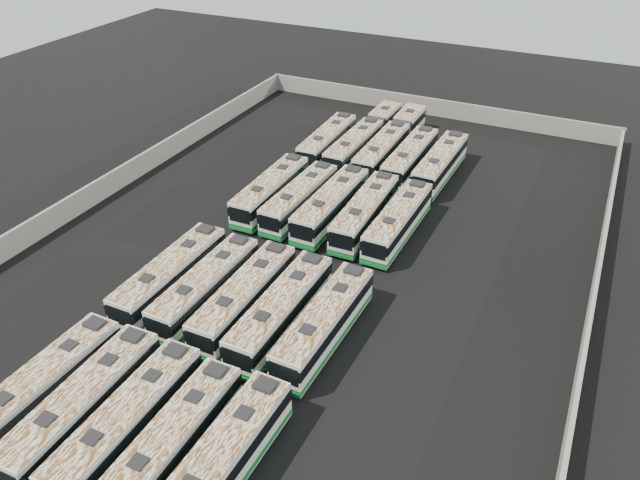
{
  "coord_description": "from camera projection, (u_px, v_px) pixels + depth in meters",
  "views": [
    {
      "loc": [
        19.85,
        -37.91,
        29.45
      ],
      "look_at": [
        1.09,
        1.26,
        1.6
      ],
      "focal_mm": 35.0,
      "sensor_mm": 36.0,
      "label": 1
    }
  ],
  "objects": [
    {
      "name": "bus_front_right",
      "position": [
        171.0,
        444.0,
        34.11
      ],
      "size": [
        2.46,
        11.22,
        3.16
      ],
      "rotation": [
        0.0,
        0.0,
        0.01
      ],
      "color": "beige",
      "rests_on": "ground"
    },
    {
      "name": "bus_midfront_center",
      "position": [
        245.0,
        297.0,
        45.04
      ],
      "size": [
        2.5,
        11.48,
        3.23
      ],
      "rotation": [
        0.0,
        0.0,
        0.01
      ],
      "color": "beige",
      "rests_on": "ground"
    },
    {
      "name": "bus_midfront_left",
      "position": [
        206.0,
        287.0,
        46.15
      ],
      "size": [
        2.49,
        11.28,
        3.17
      ],
      "rotation": [
        0.0,
        0.0,
        -0.01
      ],
      "color": "beige",
      "rests_on": "ground"
    },
    {
      "name": "bus_midback_right",
      "position": [
        365.0,
        212.0,
        55.33
      ],
      "size": [
        2.7,
        11.53,
        3.23
      ],
      "rotation": [
        0.0,
        0.0,
        0.02
      ],
      "color": "beige",
      "rests_on": "ground"
    },
    {
      "name": "bus_midfront_far_right",
      "position": [
        324.0,
        324.0,
        42.6
      ],
      "size": [
        2.65,
        11.47,
        3.22
      ],
      "rotation": [
        0.0,
        0.0,
        -0.02
      ],
      "color": "beige",
      "rests_on": "ground"
    },
    {
      "name": "bus_midback_left",
      "position": [
        300.0,
        198.0,
        57.58
      ],
      "size": [
        2.64,
        11.19,
        3.14
      ],
      "rotation": [
        0.0,
        0.0,
        -0.03
      ],
      "color": "beige",
      "rests_on": "ground"
    },
    {
      "name": "bus_front_center",
      "position": [
        128.0,
        422.0,
        35.38
      ],
      "size": [
        2.49,
        11.45,
        3.22
      ],
      "rotation": [
        0.0,
        0.0,
        0.01
      ],
      "color": "beige",
      "rests_on": "ground"
    },
    {
      "name": "ground",
      "position": [
        302.0,
        260.0,
        51.9
      ],
      "size": [
        140.0,
        140.0,
        0.0
      ],
      "primitive_type": "plane",
      "color": "black",
      "rests_on": "ground"
    },
    {
      "name": "bus_front_far_left",
      "position": [
        43.0,
        387.0,
        37.66
      ],
      "size": [
        2.6,
        11.37,
        3.19
      ],
      "rotation": [
        0.0,
        0.0,
        -0.02
      ],
      "color": "beige",
      "rests_on": "ground"
    },
    {
      "name": "bus_back_far_left",
      "position": [
        327.0,
        141.0,
        68.49
      ],
      "size": [
        2.64,
        11.25,
        3.15
      ],
      "rotation": [
        0.0,
        0.0,
        0.02
      ],
      "color": "beige",
      "rests_on": "ground"
    },
    {
      "name": "bus_midback_far_left",
      "position": [
        271.0,
        191.0,
        58.79
      ],
      "size": [
        2.55,
        11.42,
        3.21
      ],
      "rotation": [
        0.0,
        0.0,
        0.01
      ],
      "color": "beige",
      "rests_on": "ground"
    },
    {
      "name": "bus_back_right",
      "position": [
        410.0,
        158.0,
        64.84
      ],
      "size": [
        2.49,
        11.47,
        3.23
      ],
      "rotation": [
        0.0,
        0.0,
        -0.01
      ],
      "color": "beige",
      "rests_on": "ground"
    },
    {
      "name": "bus_back_center",
      "position": [
        391.0,
        142.0,
        68.42
      ],
      "size": [
        2.53,
        17.64,
        3.19
      ],
      "rotation": [
        0.0,
        0.0,
        0.01
      ],
      "color": "beige",
      "rests_on": "ground"
    },
    {
      "name": "bus_front_left",
      "position": [
        84.0,
        405.0,
        36.41
      ],
      "size": [
        2.71,
        11.64,
        3.26
      ],
      "rotation": [
        0.0,
        0.0,
        0.02
      ],
      "color": "beige",
      "rests_on": "ground"
    },
    {
      "name": "bus_midback_center",
      "position": [
        331.0,
        205.0,
        56.42
      ],
      "size": [
        2.64,
        11.66,
        3.28
      ],
      "rotation": [
        0.0,
        0.0,
        -0.01
      ],
      "color": "beige",
      "rests_on": "ground"
    },
    {
      "name": "bus_midback_far_right",
      "position": [
        398.0,
        221.0,
        54.09
      ],
      "size": [
        2.57,
        11.39,
        3.2
      ],
      "rotation": [
        0.0,
        0.0,
        -0.01
      ],
      "color": "beige",
      "rests_on": "ground"
    },
    {
      "name": "bus_back_far_right",
      "position": [
        440.0,
        164.0,
        63.65
      ],
      "size": [
        2.68,
        11.56,
        3.24
      ],
      "rotation": [
        0.0,
        0.0,
        -0.02
      ],
      "color": "beige",
      "rests_on": "ground"
    },
    {
      "name": "bus_midfront_right",
      "position": [
        281.0,
        311.0,
        43.7
      ],
      "size": [
        2.55,
        11.66,
        3.28
      ],
      "rotation": [
        0.0,
        0.0,
        -0.01
      ],
      "color": "beige",
      "rests_on": "ground"
    },
    {
      "name": "bus_midfront_far_left",
      "position": [
        171.0,
        276.0,
        47.27
      ],
      "size": [
        2.46,
        11.56,
        3.26
      ],
      "rotation": [
        0.0,
        0.0,
        -0.0
      ],
      "color": "beige",
      "rests_on": "ground"
    },
    {
      "name": "bus_front_far_right",
      "position": [
        220.0,
        464.0,
        32.99
      ],
      "size": [
        2.6,
        11.51,
        3.23
      ],
      "rotation": [
        0.0,
        0.0,
        -0.01
      ],
      "color": "beige",
      "rests_on": "ground"
    },
    {
      "name": "perimeter_wall",
      "position": [
        301.0,
        249.0,
        51.3
      ],
      "size": [
        45.2,
        73.2,
        2.2
      ],
      "color": "gray",
      "rests_on": "ground"
    },
    {
      "name": "bus_back_left",
      "position": [
        365.0,
        137.0,
        69.54
      ],
      "size": [
        2.55,
        17.27,
        3.13
      ],
      "rotation": [
        0.0,
        0.0,
        -0.01
      ],
      "color": "beige",
      "rests_on": "ground"
    }
  ]
}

